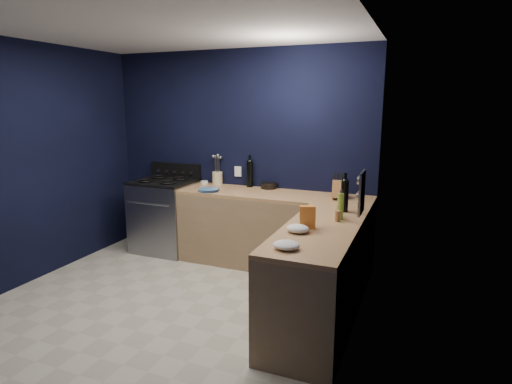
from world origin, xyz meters
The scene contains 28 objects.
floor centered at (0.00, 0.00, -0.01)m, with size 3.50×3.50×0.02m, color #ACA797.
ceiling centered at (0.00, 0.00, 2.61)m, with size 3.50×3.50×0.02m, color silver.
wall_back centered at (0.00, 1.76, 1.30)m, with size 3.50×0.02×2.60m, color black.
wall_right centered at (1.76, 0.00, 1.30)m, with size 0.02×3.50×2.60m, color black.
wall_left centered at (-1.76, 0.00, 1.30)m, with size 0.02×3.50×2.60m, color black.
cab_back centered at (0.60, 1.44, 0.43)m, with size 2.30×0.63×0.86m, color #947654.
top_back centered at (0.60, 1.44, 0.88)m, with size 2.30×0.63×0.04m, color #8C603A.
cab_right centered at (1.44, 0.29, 0.43)m, with size 0.63×1.67×0.86m, color #947654.
top_right centered at (1.44, 0.29, 0.88)m, with size 0.63×1.67×0.04m, color #8C603A.
gas_range centered at (-0.93, 1.42, 0.46)m, with size 0.76×0.66×0.92m, color gray.
oven_door centered at (-0.93, 1.10, 0.45)m, with size 0.59×0.02×0.42m, color black.
cooktop centered at (-0.93, 1.42, 0.94)m, with size 0.76×0.66×0.03m, color black.
backguard centered at (-0.93, 1.72, 1.04)m, with size 0.76×0.06×0.20m, color black.
spice_panel centered at (1.74, 0.55, 1.18)m, with size 0.02×0.28×0.38m, color gray.
wall_outlet centered at (0.00, 1.74, 1.08)m, with size 0.09×0.02×0.13m, color white.
plate_stack centered at (-0.17, 1.26, 0.92)m, with size 0.25×0.25×0.03m, color #325B93.
ramekin centered at (-0.45, 1.65, 0.92)m, with size 0.10×0.10×0.04m, color white.
utensil_crock centered at (-0.28, 1.69, 0.98)m, with size 0.13×0.13×0.16m, color beige.
wine_bottle_back centered at (0.19, 1.69, 1.06)m, with size 0.08×0.08×0.33m, color black.
lemon_basket centered at (0.44, 1.69, 0.94)m, with size 0.20×0.20×0.08m, color black.
knife_block centered at (1.35, 1.44, 1.00)m, with size 0.11×0.18×0.20m, color brown.
wine_bottle_right centered at (1.52, 0.90, 1.05)m, with size 0.08×0.08×0.31m, color black.
oil_bottle centered at (1.54, 0.62, 1.02)m, with size 0.06×0.06×0.24m, color #7CAA33.
spice_jar_near centered at (1.51, 0.70, 0.95)m, with size 0.05×0.05×0.10m, color olive.
spice_jar_far centered at (1.53, 0.54, 0.95)m, with size 0.05×0.05×0.10m, color olive.
crouton_bag centered at (1.34, 0.23, 1.00)m, with size 0.13×0.06×0.20m, color red.
towel_front centered at (1.29, 0.08, 0.93)m, with size 0.19×0.16×0.07m, color white.
towel_end centered at (1.33, -0.33, 0.93)m, with size 0.20×0.18×0.06m, color white.
Camera 1 is at (2.22, -3.12, 1.96)m, focal length 29.42 mm.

